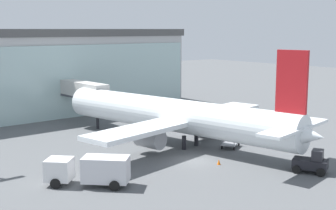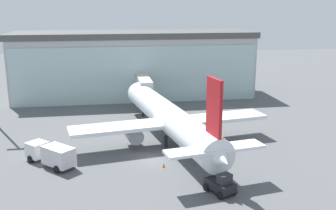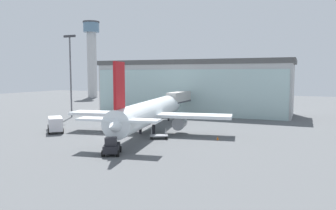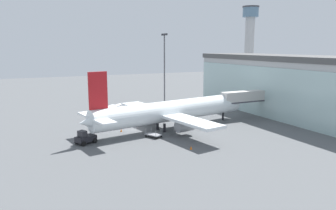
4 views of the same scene
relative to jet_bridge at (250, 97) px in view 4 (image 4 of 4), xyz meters
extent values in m
plane|color=#545659|center=(-0.92, -26.77, -4.69)|extent=(240.00, 240.00, 0.00)
cube|color=#B2B2B2|center=(-0.92, 10.53, 1.55)|extent=(49.46, 14.74, 12.48)
cube|color=#ACCAC9|center=(-0.80, 3.43, 0.93)|extent=(48.25, 1.12, 11.23)
cube|color=#4D4D4D|center=(-0.92, 10.53, 8.40)|extent=(50.45, 15.03, 1.20)
cube|color=beige|center=(0.00, -0.11, 0.18)|extent=(2.48, 13.67, 2.40)
cube|color=#3F3F47|center=(0.00, -0.11, -0.87)|extent=(2.53, 13.67, 0.30)
cylinder|color=#4C4C51|center=(-0.10, 5.00, -2.85)|extent=(0.70, 0.70, 3.67)
cylinder|color=#B9B9B9|center=(-59.87, 46.34, 9.33)|extent=(4.02, 4.02, 28.04)
cylinder|color=slate|center=(-59.87, 46.34, 25.35)|extent=(6.75, 6.75, 4.00)
cylinder|color=#3F3F44|center=(-59.87, 46.34, 27.65)|extent=(7.08, 7.08, 0.60)
cylinder|color=#59595E|center=(-23.95, -10.00, 4.59)|extent=(0.36, 0.36, 18.56)
cube|color=#333338|center=(-23.95, -10.00, 14.12)|extent=(3.20, 0.40, 0.50)
cylinder|color=white|center=(1.92, -19.75, -1.12)|extent=(9.95, 33.11, 3.93)
cone|color=white|center=(-1.13, -3.56, -1.12)|extent=(4.41, 3.67, 3.93)
cone|color=white|center=(4.96, -35.95, -1.12)|extent=(4.21, 4.58, 3.53)
cube|color=white|center=(2.22, -21.37, -1.52)|extent=(28.34, 9.31, 0.50)
cube|color=white|center=(4.78, -34.96, -0.53)|extent=(11.25, 4.39, 0.30)
cube|color=red|center=(4.69, -34.47, 3.92)|extent=(0.95, 3.21, 6.15)
cylinder|color=gray|center=(-3.11, -21.87, -2.87)|extent=(2.66, 3.53, 2.10)
cylinder|color=gray|center=(7.37, -19.90, -2.87)|extent=(2.66, 3.53, 2.10)
cylinder|color=black|center=(1.25, -22.57, -3.89)|extent=(0.50, 0.50, 1.60)
cylinder|color=black|center=(3.56, -22.14, -3.89)|extent=(0.50, 0.50, 1.60)
cylinder|color=black|center=(-0.57, -6.51, -3.89)|extent=(0.40, 0.40, 1.60)
cube|color=silver|center=(-15.37, -24.82, -3.29)|extent=(3.11, 3.11, 1.90)
cube|color=silver|center=(-12.42, -27.80, -3.14)|extent=(4.38, 4.39, 2.20)
cylinder|color=black|center=(-16.16, -25.59, -4.24)|extent=(0.85, 0.85, 0.90)
cylinder|color=black|center=(-14.59, -24.04, -4.24)|extent=(0.85, 0.85, 0.90)
cylinder|color=black|center=(-12.50, -29.29, -4.24)|extent=(0.85, 0.85, 0.90)
cylinder|color=black|center=(-10.94, -27.74, -4.24)|extent=(0.85, 0.85, 0.90)
cube|color=gray|center=(6.03, -25.34, -4.17)|extent=(3.22, 2.73, 0.16)
cylinder|color=black|center=(6.67, -24.18, -4.47)|extent=(0.44, 0.31, 0.44)
cylinder|color=gray|center=(6.67, -24.18, -3.64)|extent=(0.08, 0.08, 0.90)
cylinder|color=black|center=(7.35, -25.45, -4.47)|extent=(0.44, 0.31, 0.44)
cylinder|color=gray|center=(7.35, -25.45, -3.64)|extent=(0.08, 0.08, 0.90)
cylinder|color=black|center=(4.70, -25.24, -4.47)|extent=(0.44, 0.31, 0.44)
cylinder|color=gray|center=(4.70, -25.24, -3.64)|extent=(0.08, 0.08, 0.90)
cylinder|color=black|center=(5.38, -26.51, -4.47)|extent=(0.44, 0.31, 0.44)
cylinder|color=gray|center=(5.38, -26.51, -3.64)|extent=(0.08, 0.08, 0.90)
cube|color=black|center=(4.92, -36.81, -3.84)|extent=(3.01, 3.66, 0.90)
cube|color=#26262B|center=(5.20, -37.38, -2.89)|extent=(1.69, 1.51, 1.00)
cylinder|color=black|center=(3.63, -36.19, -4.29)|extent=(0.66, 0.87, 0.80)
cylinder|color=black|center=(5.25, -35.41, -4.29)|extent=(0.66, 0.87, 0.80)
cylinder|color=black|center=(4.60, -38.21, -4.29)|extent=(0.66, 0.87, 0.80)
cylinder|color=black|center=(6.22, -37.43, -4.29)|extent=(0.66, 0.87, 0.80)
cone|color=orange|center=(0.00, -29.40, -4.41)|extent=(0.36, 0.36, 0.55)
cone|color=orange|center=(14.71, -22.58, -4.41)|extent=(0.36, 0.36, 0.55)
camera|label=1|loc=(-33.14, -61.79, 8.95)|focal=50.00mm
camera|label=2|loc=(-5.78, -73.05, 14.19)|focal=42.00mm
camera|label=3|loc=(27.63, -70.89, 5.32)|focal=35.00mm
camera|label=4|loc=(57.48, -45.91, 11.03)|focal=35.00mm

